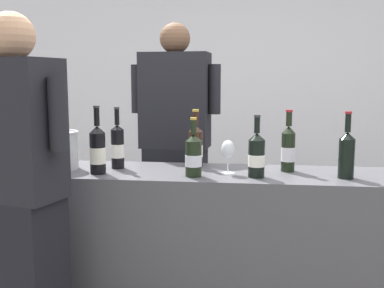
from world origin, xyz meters
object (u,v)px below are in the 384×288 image
Objects in this scene: wine_bottle_2 at (347,153)px; wine_bottle_5 at (196,146)px; wine_bottle_0 at (37,144)px; person_guest at (20,207)px; wine_bottle_7 at (288,148)px; wine_glass at (228,151)px; wine_bottle_6 at (193,155)px; wine_bottle_4 at (118,146)px; person_server at (176,158)px; wine_bottle_3 at (257,155)px; wine_bottle_8 at (98,150)px; ice_bucket at (57,150)px.

wine_bottle_5 is (-0.79, 0.22, -0.01)m from wine_bottle_2.
person_guest is at bearing -71.01° from wine_bottle_0.
wine_bottle_7 reaches higher than wine_glass.
wine_bottle_5 reaches higher than wine_bottle_0.
wine_bottle_5 is 0.27m from wine_bottle_6.
wine_bottle_5 is at bearing 94.46° from wine_bottle_6.
wine_bottle_7 is at bearing -8.66° from wine_bottle_5.
person_server is at bearing 69.17° from wine_bottle_4.
wine_bottle_7 is at bearing 45.12° from wine_bottle_3.
wine_bottle_8 is (-1.28, -0.05, -0.00)m from wine_bottle_2.
wine_bottle_4 is at bearing 169.56° from wine_bottle_3.
wine_bottle_5 is (-0.34, 0.25, 0.01)m from wine_bottle_3.
wine_bottle_8 is (-1.00, -0.19, 0.00)m from wine_bottle_7.
person_server is (-0.22, 0.77, -0.15)m from wine_bottle_6.
wine_glass is at bearing -161.66° from wine_bottle_7.
wine_bottle_7 is 0.93× the size of wine_bottle_8.
wine_bottle_2 is 1.59m from person_guest.
wine_bottle_4 is 0.67m from person_server.
wine_bottle_3 is 1.36× the size of ice_bucket.
wine_bottle_8 is 0.21× the size of person_guest.
wine_bottle_8 reaches higher than wine_bottle_5.
wine_bottle_6 is at bearing -152.77° from wine_glass.
wine_bottle_5 reaches higher than ice_bucket.
person_guest is (-0.71, -0.68, -0.19)m from wine_bottle_5.
person_server is (0.55, 0.67, -0.15)m from ice_bucket.
wine_bottle_3 is 0.42m from wine_bottle_5.
wine_bottle_0 is 0.95m from wine_bottle_5.
wine_glass is (1.14, -0.18, 0.01)m from wine_bottle_0.
person_guest is (-1.50, -0.46, -0.20)m from wine_bottle_2.
wine_bottle_8 reaches higher than wine_bottle_3.
person_server is at bearing 111.60° from wine_bottle_5.
wine_bottle_8 reaches higher than wine_bottle_6.
person_server reaches higher than wine_bottle_4.
ice_bucket is (-0.26, 0.09, -0.02)m from wine_bottle_8.
wine_bottle_4 reaches higher than wine_bottle_0.
wine_bottle_5 is (0.95, 0.01, 0.01)m from wine_bottle_0.
wine_bottle_4 is at bearing -110.83° from person_server.
wine_bottle_8 is at bearing 61.25° from person_guest.
ice_bucket is 0.14× the size of person_guest.
wine_glass is 0.76× the size of ice_bucket.
wine_bottle_5 is at bearing 28.70° from wine_bottle_8.
wine_bottle_3 reaches higher than wine_glass.
wine_bottle_8 is 0.20× the size of person_server.
wine_glass is at bearing 6.94° from wine_bottle_8.
wine_bottle_2 is 1.23m from person_server.
wine_bottle_7 is at bearing 1.86° from wine_bottle_4.
wine_glass is at bearing 28.73° from person_guest.
person_server reaches higher than wine_bottle_7.
wine_bottle_3 is 1.16m from person_guest.
wine_bottle_3 is 0.93m from person_server.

